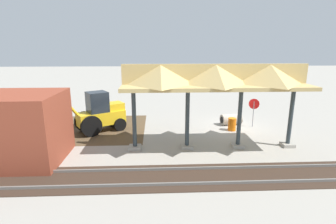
% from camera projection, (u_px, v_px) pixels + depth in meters
% --- Properties ---
extents(ground_plane, '(120.00, 120.00, 0.00)m').
position_uv_depth(ground_plane, '(234.00, 126.00, 19.57)').
color(ground_plane, '#9E998E').
extents(dirt_work_zone, '(8.93, 7.00, 0.01)m').
position_uv_depth(dirt_work_zone, '(83.00, 129.00, 19.07)').
color(dirt_work_zone, brown).
rests_on(dirt_work_zone, ground).
extents(platform_canopy, '(10.30, 3.20, 4.90)m').
position_uv_depth(platform_canopy, '(215.00, 78.00, 14.49)').
color(platform_canopy, '#9E998E').
rests_on(platform_canopy, ground).
extents(rail_tracks, '(60.00, 2.58, 0.15)m').
position_uv_depth(rail_tracks, '(281.00, 175.00, 12.20)').
color(rail_tracks, slate).
rests_on(rail_tracks, ground).
extents(stop_sign, '(0.68, 0.39, 2.13)m').
position_uv_depth(stop_sign, '(254.00, 107.00, 19.13)').
color(stop_sign, gray).
rests_on(stop_sign, ground).
extents(backhoe, '(5.08, 3.78, 2.82)m').
position_uv_depth(backhoe, '(99.00, 114.00, 18.16)').
color(backhoe, yellow).
rests_on(backhoe, ground).
extents(dirt_mound, '(3.79, 3.79, 2.03)m').
position_uv_depth(dirt_mound, '(66.00, 126.00, 19.60)').
color(dirt_mound, brown).
rests_on(dirt_mound, ground).
extents(concrete_pipe, '(1.64, 1.07, 0.82)m').
position_uv_depth(concrete_pipe, '(231.00, 119.00, 19.96)').
color(concrete_pipe, '#9E9384').
rests_on(concrete_pipe, ground).
extents(brick_utility_building, '(4.52, 3.83, 3.55)m').
position_uv_depth(brick_utility_building, '(16.00, 128.00, 13.38)').
color(brick_utility_building, brown).
rests_on(brick_utility_building, ground).
extents(traffic_barrel, '(0.56, 0.56, 0.90)m').
position_uv_depth(traffic_barrel, '(232.00, 124.00, 18.56)').
color(traffic_barrel, orange).
rests_on(traffic_barrel, ground).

